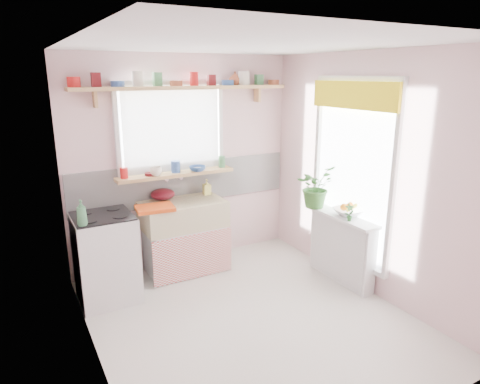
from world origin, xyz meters
TOP-DOWN VIEW (x-y plane):
  - room at (0.66, 0.86)m, footprint 3.20×3.20m
  - sink_unit at (-0.15, 1.29)m, footprint 0.95×0.65m
  - cooker at (-1.10, 1.05)m, footprint 0.58×0.58m
  - radiator_ledge at (1.30, 0.20)m, footprint 0.22×0.95m
  - windowsill at (-0.15, 1.48)m, footprint 1.40×0.22m
  - pine_shelf at (0.00, 1.47)m, footprint 2.52×0.24m
  - shelf_crockery at (-0.04, 1.47)m, footprint 2.47×0.11m
  - sill_crockery at (-0.15, 1.48)m, footprint 1.35×0.11m
  - dish_tray at (-0.53, 1.16)m, footprint 0.43×0.34m
  - colander at (-0.32, 1.50)m, footprint 0.35×0.35m
  - jade_plant at (1.21, 0.60)m, footprint 0.54×0.51m
  - fruit_bowl at (1.33, 0.17)m, footprint 0.36×0.36m
  - herb_pot at (1.21, 0.03)m, footprint 0.11×0.09m
  - soap_bottle_sink at (0.22, 1.45)m, footprint 0.09×0.09m
  - sill_cup at (-0.41, 1.42)m, footprint 0.17×0.17m
  - sill_bowl at (0.10, 1.42)m, footprint 0.24×0.24m
  - shelf_vase at (0.67, 1.53)m, footprint 0.20×0.20m
  - cooker_bottle at (-1.32, 0.83)m, footprint 0.10×0.11m
  - fruit at (1.34, 0.17)m, footprint 0.20×0.14m

SIDE VIEW (x-z plane):
  - radiator_ledge at x=1.30m, z-range 0.01..0.78m
  - sink_unit at x=-0.15m, z-range -0.13..0.99m
  - cooker at x=-1.10m, z-range 0.00..0.92m
  - fruit_bowl at x=1.33m, z-range 0.78..0.85m
  - herb_pot at x=1.21m, z-range 0.78..0.96m
  - dish_tray at x=-0.53m, z-range 0.85..0.89m
  - fruit at x=1.34m, z-range 0.82..0.92m
  - colander at x=-0.32m, z-range 0.85..0.98m
  - soap_bottle_sink at x=0.22m, z-range 0.85..1.04m
  - jade_plant at x=1.21m, z-range 0.77..1.26m
  - cooker_bottle at x=-1.32m, z-range 0.92..1.16m
  - windowsill at x=-0.15m, z-range 1.12..1.16m
  - sill_bowl at x=0.10m, z-range 1.16..1.22m
  - sill_cup at x=-0.41m, z-range 1.16..1.26m
  - sill_crockery at x=-0.15m, z-range 1.16..1.28m
  - room at x=0.66m, z-range -0.23..2.97m
  - pine_shelf at x=0.00m, z-range 2.10..2.14m
  - shelf_crockery at x=-0.04m, z-range 2.13..2.25m
  - shelf_vase at x=0.67m, z-range 2.14..2.30m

